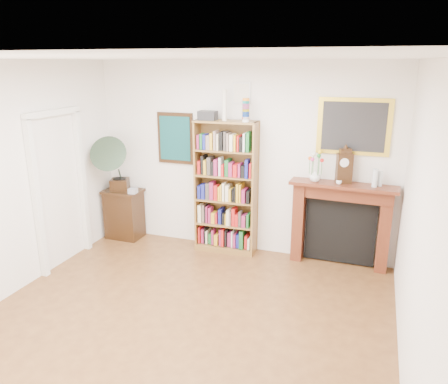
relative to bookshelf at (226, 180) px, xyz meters
name	(u,v)px	position (x,y,z in m)	size (l,w,h in m)	color
room	(164,212)	(0.18, -2.32, 0.29)	(4.51, 5.01, 2.81)	#553219
door_casing	(59,177)	(-2.03, -1.12, 0.16)	(0.08, 1.02, 2.17)	white
teal_poster	(175,138)	(-0.87, 0.16, 0.55)	(0.58, 0.04, 0.78)	black
small_picture	(242,93)	(0.18, 0.16, 1.25)	(0.26, 0.04, 0.30)	white
gilt_painting	(354,127)	(1.73, 0.16, 0.85)	(0.95, 0.04, 0.75)	gold
bookshelf	(226,180)	(0.00, 0.00, 0.00)	(0.92, 0.36, 2.27)	brown
side_cabinet	(124,214)	(-1.73, -0.05, -0.70)	(0.59, 0.43, 0.80)	black
fireplace	(341,217)	(1.67, 0.08, -0.39)	(1.44, 0.40, 1.20)	#441710
gramophone	(113,160)	(-1.80, -0.16, 0.20)	(0.75, 0.83, 0.90)	black
cd_stack	(133,191)	(-1.48, -0.15, -0.26)	(0.12, 0.12, 0.08)	silver
mantel_clock	(344,167)	(1.66, 0.04, 0.33)	(0.23, 0.18, 0.47)	black
flower_vase	(315,176)	(1.28, 0.01, 0.18)	(0.15, 0.15, 0.16)	silver
teacup	(339,182)	(1.61, -0.03, 0.13)	(0.08, 0.08, 0.06)	white
bottle_left	(375,178)	(2.06, -0.01, 0.22)	(0.07, 0.07, 0.24)	silver
bottle_right	(380,179)	(2.12, 0.06, 0.20)	(0.06, 0.06, 0.20)	silver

